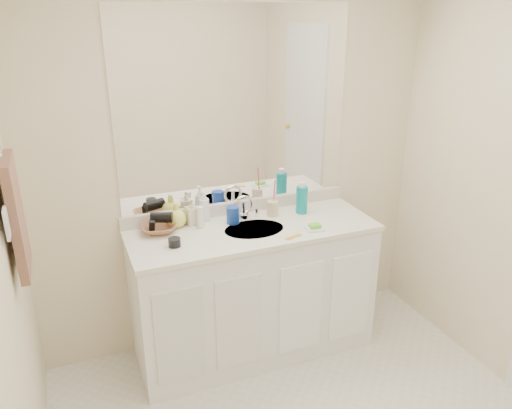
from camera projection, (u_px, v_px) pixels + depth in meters
name	position (u px, v px, depth m)	size (l,w,h in m)	color
wall_back	(237.00, 165.00, 3.16)	(2.60, 0.02, 2.40)	beige
vanity_cabinet	(253.00, 292.00, 3.21)	(1.50, 0.55, 0.85)	white
countertop	(253.00, 230.00, 3.05)	(1.52, 0.57, 0.03)	white
backsplash	(238.00, 207.00, 3.25)	(1.52, 0.03, 0.08)	beige
sink_basin	(254.00, 231.00, 3.03)	(0.37, 0.37, 0.02)	#B8AFA1
faucet	(244.00, 210.00, 3.16)	(0.02, 0.02, 0.11)	silver
mirror	(236.00, 109.00, 3.02)	(1.48, 0.01, 1.20)	white
blue_mug	(233.00, 215.00, 3.09)	(0.08, 0.08, 0.11)	navy
tan_cup	(273.00, 208.00, 3.20)	(0.07, 0.07, 0.10)	beige
toothbrush	(274.00, 193.00, 3.17)	(0.01, 0.01, 0.19)	#FB426A
mouthwash_bottle	(302.00, 200.00, 3.23)	(0.07, 0.07, 0.18)	#0B858C
soap_dish	(315.00, 229.00, 3.01)	(0.11, 0.08, 0.01)	white
green_soap	(315.00, 226.00, 3.00)	(0.07, 0.05, 0.02)	#68D032
orange_comb	(293.00, 237.00, 2.91)	(0.11, 0.02, 0.00)	orange
dark_jar	(174.00, 242.00, 2.79)	(0.07, 0.07, 0.05)	black
extra_white_bottle	(200.00, 217.00, 3.02)	(0.04, 0.04, 0.14)	white
soap_bottle_white	(204.00, 206.00, 3.11)	(0.08, 0.08, 0.20)	white
soap_bottle_cream	(192.00, 212.00, 3.06)	(0.08, 0.08, 0.17)	beige
soap_bottle_yellow	(176.00, 215.00, 3.03)	(0.12, 0.12, 0.16)	#EBE75B
wicker_basket	(159.00, 228.00, 2.97)	(0.22, 0.22, 0.05)	brown
hair_dryer	(162.00, 217.00, 2.96)	(0.06, 0.06, 0.13)	black
hand_towel	(17.00, 216.00, 2.25)	(0.04, 0.32, 0.55)	brown
switch_plate	(7.00, 224.00, 2.05)	(0.01, 0.09, 0.13)	white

